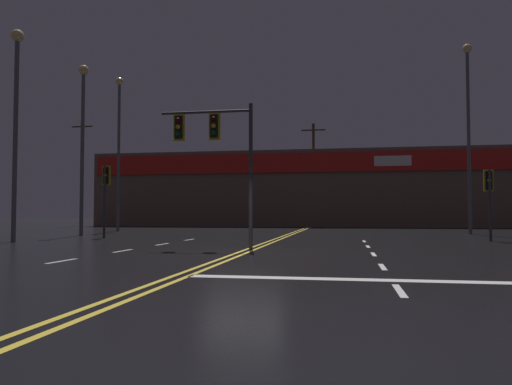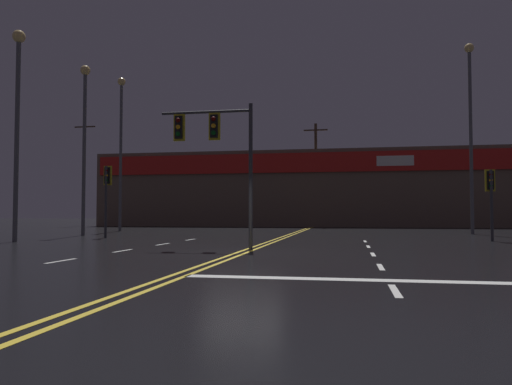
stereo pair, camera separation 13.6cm
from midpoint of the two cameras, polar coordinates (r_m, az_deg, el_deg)
name	(u,v)px [view 2 (the right image)]	position (r m, az deg, el deg)	size (l,w,h in m)	color
ground_plane	(242,253)	(15.84, -1.36, -6.88)	(200.00, 200.00, 0.00)	black
road_markings	(257,255)	(14.77, 0.36, -7.19)	(11.98, 60.00, 0.01)	gold
traffic_signal_median	(213,139)	(18.24, -4.71, 6.06)	(3.42, 0.36, 5.18)	#38383D
traffic_signal_corner_northeast	(491,188)	(24.72, 25.38, 0.42)	(0.42, 0.36, 3.22)	#38383D
traffic_signal_corner_northwest	(107,185)	(26.55, -16.52, 0.85)	(0.42, 0.36, 3.68)	#38383D
streetlight_near_left	(84,127)	(30.13, -18.89, 7.12)	(0.56, 0.56, 9.69)	#59595E
streetlight_near_right	(17,106)	(24.58, -25.46, 8.94)	(0.56, 0.56, 9.35)	#59595E
streetlight_far_left	(121,135)	(36.80, -15.08, 6.40)	(0.56, 0.56, 10.91)	#59595E
streetlight_far_right	(470,115)	(33.14, 23.41, 8.12)	(0.56, 0.56, 11.57)	#59595E
building_backdrop	(315,190)	(50.73, 6.82, 0.26)	(42.39, 10.23, 7.16)	brown
utility_pole_row	(325,164)	(46.13, 7.99, 3.27)	(46.53, 0.26, 12.95)	#4C3828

